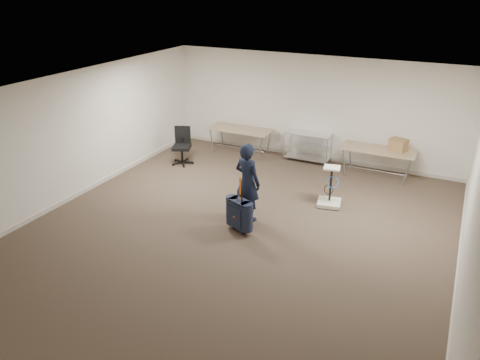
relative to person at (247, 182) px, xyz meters
The scene contains 10 objects.
ground 0.97m from the person, 84.50° to the right, with size 9.00×9.00×0.00m, color #49372C.
room_shell 1.17m from the person, 86.83° to the left, with size 8.00×9.00×9.00m.
folding_table_left 3.91m from the person, 118.25° to the left, with size 1.80×0.75×0.73m.
folding_table_right 3.96m from the person, 60.51° to the left, with size 1.80×0.75×0.73m.
wire_shelf 3.72m from the person, 89.25° to the left, with size 1.22×0.47×0.80m.
person is the anchor object (origin of this frame).
suitcase 0.72m from the person, 80.43° to the right, with size 0.48×0.38×1.16m.
office_chair 3.61m from the person, 144.54° to the left, with size 0.60×0.61×0.99m.
equipment_cart 2.00m from the person, 44.57° to the left, with size 0.58×0.58×0.91m.
cardboard_box 4.27m from the person, 56.02° to the left, with size 0.39×0.30×0.30m, color olive.
Camera 1 is at (3.62, -7.30, 4.63)m, focal length 35.00 mm.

